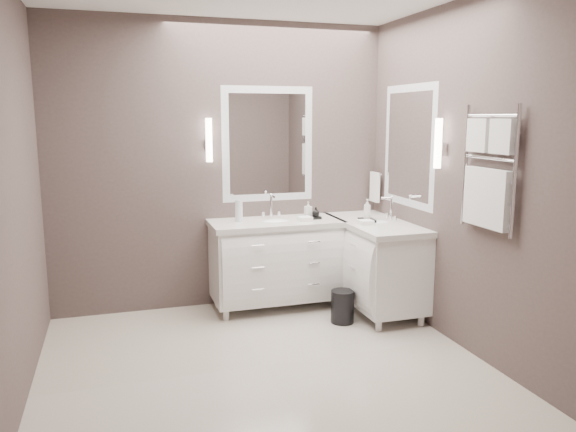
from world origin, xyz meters
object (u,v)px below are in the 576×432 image
object	(u,v)px
waste_bin	(343,306)
towel_ladder	(488,177)
vanity_back	(276,258)
vanity_right	(374,259)

from	to	relation	value
waste_bin	towel_ladder	bearing A→B (deg)	-58.22
vanity_back	towel_ladder	xyz separation A→B (m)	(1.10, -1.63, 0.91)
vanity_right	towel_ladder	bearing A→B (deg)	-80.16
towel_ladder	waste_bin	bearing A→B (deg)	121.78
vanity_right	towel_ladder	size ratio (longest dim) A/B	1.38
vanity_right	waste_bin	xyz separation A→B (m)	(-0.43, -0.25, -0.34)
vanity_right	towel_ladder	world-z (taller)	towel_ladder
vanity_back	vanity_right	size ratio (longest dim) A/B	1.00
vanity_back	vanity_right	xyz separation A→B (m)	(0.88, -0.33, 0.00)
waste_bin	vanity_back	bearing A→B (deg)	128.05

